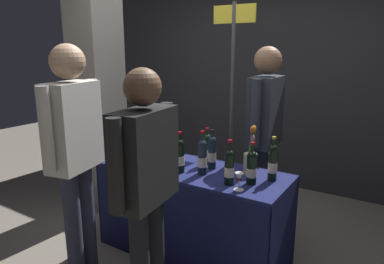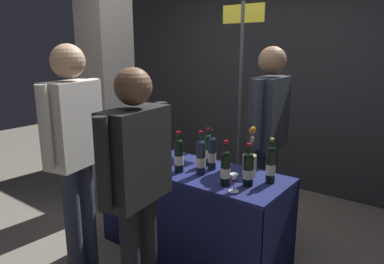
# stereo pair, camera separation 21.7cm
# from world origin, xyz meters

# --- Properties ---
(ground_plane) EXTENTS (12.00, 12.00, 0.00)m
(ground_plane) POSITION_xyz_m (0.00, 0.00, 0.00)
(ground_plane) COLOR gray
(back_partition) EXTENTS (5.72, 0.12, 2.66)m
(back_partition) POSITION_xyz_m (0.00, 1.99, 1.33)
(back_partition) COLOR #2D2D33
(back_partition) RESTS_ON ground_plane
(concrete_pillar) EXTENTS (0.43, 0.43, 2.86)m
(concrete_pillar) POSITION_xyz_m (-1.40, 0.33, 1.43)
(concrete_pillar) COLOR gray
(concrete_pillar) RESTS_ON ground_plane
(tasting_table) EXTENTS (1.56, 0.61, 0.76)m
(tasting_table) POSITION_xyz_m (0.00, 0.00, 0.52)
(tasting_table) COLOR #191E51
(tasting_table) RESTS_ON ground_plane
(featured_wine_bottle) EXTENTS (0.07, 0.07, 0.32)m
(featured_wine_bottle) POSITION_xyz_m (-0.03, -0.13, 0.90)
(featured_wine_bottle) COLOR black
(featured_wine_bottle) RESTS_ON tasting_table
(display_bottle_0) EXTENTS (0.07, 0.07, 0.31)m
(display_bottle_0) POSITION_xyz_m (0.05, 0.15, 0.90)
(display_bottle_0) COLOR black
(display_bottle_0) RESTS_ON tasting_table
(display_bottle_1) EXTENTS (0.07, 0.07, 0.33)m
(display_bottle_1) POSITION_xyz_m (0.41, -0.15, 0.90)
(display_bottle_1) COLOR black
(display_bottle_1) RESTS_ON tasting_table
(display_bottle_2) EXTENTS (0.07, 0.07, 0.31)m
(display_bottle_2) POSITION_xyz_m (0.54, -0.06, 0.89)
(display_bottle_2) COLOR black
(display_bottle_2) RESTS_ON tasting_table
(display_bottle_3) EXTENTS (0.07, 0.07, 0.32)m
(display_bottle_3) POSITION_xyz_m (0.14, 0.07, 0.90)
(display_bottle_3) COLOR #192333
(display_bottle_3) RESTS_ON tasting_table
(display_bottle_4) EXTENTS (0.07, 0.07, 0.31)m
(display_bottle_4) POSITION_xyz_m (-0.30, -0.05, 0.90)
(display_bottle_4) COLOR black
(display_bottle_4) RESTS_ON tasting_table
(display_bottle_5) EXTENTS (0.07, 0.07, 0.33)m
(display_bottle_5) POSITION_xyz_m (0.64, 0.09, 0.91)
(display_bottle_5) COLOR black
(display_bottle_5) RESTS_ON tasting_table
(display_bottle_6) EXTENTS (0.07, 0.07, 0.31)m
(display_bottle_6) POSITION_xyz_m (-0.58, -0.10, 0.90)
(display_bottle_6) COLOR #192333
(display_bottle_6) RESTS_ON tasting_table
(display_bottle_7) EXTENTS (0.07, 0.07, 0.34)m
(display_bottle_7) POSITION_xyz_m (0.14, -0.08, 0.91)
(display_bottle_7) COLOR #192333
(display_bottle_7) RESTS_ON tasting_table
(display_bottle_8) EXTENTS (0.08, 0.08, 0.30)m
(display_bottle_8) POSITION_xyz_m (-0.47, 0.02, 0.89)
(display_bottle_8) COLOR black
(display_bottle_8) RESTS_ON tasting_table
(wine_glass_near_vendor) EXTENTS (0.07, 0.07, 0.12)m
(wine_glass_near_vendor) POSITION_xyz_m (0.51, -0.21, 0.85)
(wine_glass_near_vendor) COLOR silver
(wine_glass_near_vendor) RESTS_ON tasting_table
(flower_vase) EXTENTS (0.10, 0.10, 0.38)m
(flower_vase) POSITION_xyz_m (0.45, 0.13, 0.88)
(flower_vase) COLOR tan
(flower_vase) RESTS_ON tasting_table
(vendor_presenter) EXTENTS (0.24, 0.60, 1.73)m
(vendor_presenter) POSITION_xyz_m (0.36, 0.64, 1.05)
(vendor_presenter) COLOR #2D3347
(vendor_presenter) RESTS_ON ground_plane
(taster_foreground_right) EXTENTS (0.27, 0.63, 1.61)m
(taster_foreground_right) POSITION_xyz_m (0.15, -0.75, 0.97)
(taster_foreground_right) COLOR black
(taster_foreground_right) RESTS_ON ground_plane
(taster_foreground_left) EXTENTS (0.29, 0.57, 1.74)m
(taster_foreground_left) POSITION_xyz_m (-0.55, -0.70, 1.05)
(taster_foreground_left) COLOR #2D3347
(taster_foreground_left) RESTS_ON ground_plane
(booth_signpost) EXTENTS (0.47, 0.04, 2.17)m
(booth_signpost) POSITION_xyz_m (-0.22, 1.15, 1.32)
(booth_signpost) COLOR #47474C
(booth_signpost) RESTS_ON ground_plane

